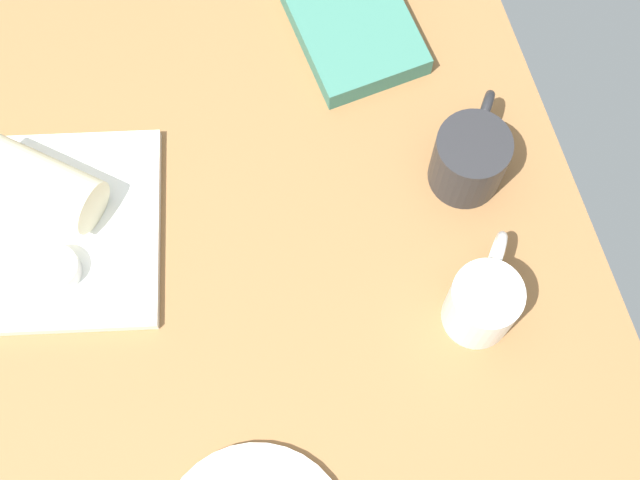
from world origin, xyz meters
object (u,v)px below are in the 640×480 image
Objects in this scene: book_stack at (351,22)px; second_mug at (483,301)px; square_plate at (55,231)px; coffee_mug at (470,157)px; sauce_cup at (57,269)px; breakfast_wrap at (41,184)px.

second_mug reaches higher than book_stack.
coffee_mug is (-6.17, -50.32, 4.04)cm from square_plate.
second_mug is (-17.90, -46.10, 1.98)cm from sauce_cup.
coffee_mug is (-10.69, -50.12, -0.19)cm from breakfast_wrap.
square_plate is at bearing -2.55° from sauce_cup.
coffee_mug is at bearing -96.99° from square_plate.
square_plate is at bearing 62.81° from second_mug.
second_mug is (-41.07, -3.23, 3.29)cm from book_stack.
coffee_mug is (-0.51, -50.57, 1.89)cm from sauce_cup.
breakfast_wrap is at bearing 77.96° from coffee_mug.
second_mug is at bearing -111.22° from sauce_cup.
square_plate is 2.00× the size of coffee_mug.
book_stack is at bearing -67.66° from square_plate.
sauce_cup is 0.36× the size of breakfast_wrap.
breakfast_wrap reaches higher than sauce_cup.
square_plate is at bearing 39.06° from breakfast_wrap.
book_stack is (23.17, -42.86, -1.31)cm from sauce_cup.
sauce_cup is at bearing 118.39° from book_stack.
second_mug reaches higher than breakfast_wrap.
coffee_mug reaches higher than book_stack.
second_mug is at bearing 100.01° from breakfast_wrap.
book_stack is 1.78× the size of second_mug.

